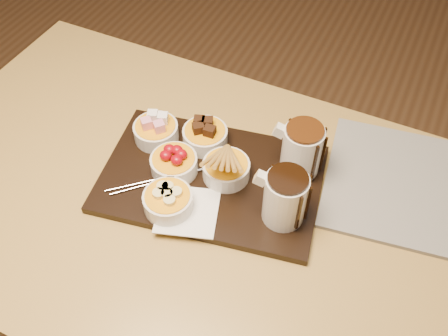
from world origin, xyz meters
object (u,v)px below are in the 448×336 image
at_px(serving_board, 211,179).
at_px(pitcher_milk_chocolate, 302,151).
at_px(bowl_strawberries, 174,164).
at_px(dining_table, 175,215).
at_px(pitcher_dark_chocolate, 285,198).
at_px(newspaper, 421,189).

xyz_separation_m(serving_board, pitcher_milk_chocolate, (0.16, 0.10, 0.07)).
relative_size(bowl_strawberries, pitcher_milk_chocolate, 0.87).
xyz_separation_m(dining_table, serving_board, (0.07, 0.05, 0.11)).
xyz_separation_m(dining_table, pitcher_dark_chocolate, (0.24, 0.02, 0.17)).
xyz_separation_m(bowl_strawberries, pitcher_dark_chocolate, (0.25, -0.01, 0.04)).
bearing_deg(newspaper, pitcher_milk_chocolate, -173.15).
bearing_deg(pitcher_milk_chocolate, serving_board, -158.20).
bearing_deg(pitcher_milk_chocolate, newspaper, 5.10).
relative_size(pitcher_dark_chocolate, pitcher_milk_chocolate, 1.00).
bearing_deg(dining_table, pitcher_dark_chocolate, 5.47).
height_order(dining_table, newspaper, newspaper).
distance_m(serving_board, bowl_strawberries, 0.08).
height_order(serving_board, bowl_strawberries, bowl_strawberries).
bearing_deg(serving_board, pitcher_dark_chocolate, -19.98).
xyz_separation_m(dining_table, pitcher_milk_chocolate, (0.23, 0.15, 0.17)).
bearing_deg(newspaper, serving_board, -166.14).
bearing_deg(bowl_strawberries, newspaper, 20.96).
height_order(dining_table, pitcher_milk_chocolate, pitcher_milk_chocolate).
height_order(pitcher_dark_chocolate, pitcher_milk_chocolate, same).
height_order(dining_table, pitcher_dark_chocolate, pitcher_dark_chocolate).
xyz_separation_m(serving_board, newspaper, (0.41, 0.17, -0.00)).
relative_size(serving_board, pitcher_milk_chocolate, 4.02).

